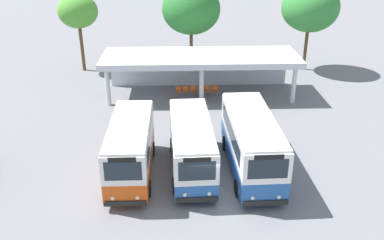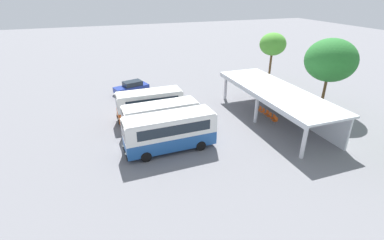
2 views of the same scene
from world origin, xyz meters
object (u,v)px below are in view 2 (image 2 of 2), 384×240
waiting_chair_fourth_seat (269,115)px  city_bus_middle_cream (170,131)px  waiting_chair_second_from_end (263,111)px  city_bus_second_in_row (161,117)px  waiting_chair_fifth_seat (273,118)px  waiting_chair_end_by_column (260,109)px  waiting_chair_far_end_seat (275,120)px  city_bus_nearest_orange (150,104)px  waiting_chair_middle_seat (267,113)px  parked_car_flank (132,87)px

waiting_chair_fourth_seat → city_bus_middle_cream: bearing=-79.0°
city_bus_middle_cream → waiting_chair_second_from_end: 12.22m
city_bus_second_in_row → waiting_chair_fifth_seat: city_bus_second_in_row is taller
waiting_chair_end_by_column → waiting_chair_far_end_seat: bearing=-0.5°
waiting_chair_fourth_seat → waiting_chair_far_end_seat: bearing=-5.0°
waiting_chair_second_from_end → waiting_chair_far_end_seat: bearing=-1.1°
city_bus_middle_cream → waiting_chair_second_from_end: size_ratio=9.30×
city_bus_middle_cream → waiting_chair_fifth_seat: city_bus_middle_cream is taller
city_bus_nearest_orange → waiting_chair_end_by_column: bearing=77.6°
waiting_chair_end_by_column → waiting_chair_far_end_seat: (3.06, -0.03, 0.00)m
city_bus_middle_cream → waiting_chair_middle_seat: city_bus_middle_cream is taller
waiting_chair_fifth_seat → waiting_chair_end_by_column: bearing=-177.1°
waiting_chair_fifth_seat → city_bus_nearest_orange: bearing=-112.9°
city_bus_middle_cream → parked_car_flank: 15.87m
waiting_chair_fifth_seat → waiting_chair_middle_seat: bearing=-179.8°
city_bus_middle_cream → waiting_chair_fifth_seat: size_ratio=9.30×
city_bus_second_in_row → waiting_chair_fourth_seat: city_bus_second_in_row is taller
city_bus_nearest_orange → waiting_chair_middle_seat: bearing=72.2°
parked_car_flank → waiting_chair_fifth_seat: (14.16, 12.63, -0.31)m
waiting_chair_middle_seat → waiting_chair_far_end_seat: (1.84, -0.15, 0.00)m
city_bus_nearest_orange → parked_car_flank: 9.15m
waiting_chair_far_end_seat → waiting_chair_fourth_seat: bearing=175.0°
waiting_chair_fifth_seat → waiting_chair_far_end_seat: (0.61, -0.15, 0.00)m
city_bus_nearest_orange → city_bus_second_in_row: bearing=6.3°
parked_car_flank → city_bus_nearest_orange: bearing=3.7°
city_bus_second_in_row → city_bus_middle_cream: 3.37m
waiting_chair_end_by_column → waiting_chair_second_from_end: (0.61, 0.02, 0.00)m
waiting_chair_fourth_seat → waiting_chair_end_by_column: bearing=-177.5°
city_bus_middle_cream → waiting_chair_far_end_seat: 11.71m
city_bus_second_in_row → city_bus_middle_cream: bearing=-1.1°
waiting_chair_fourth_seat → waiting_chair_far_end_seat: same height
parked_car_flank → waiting_chair_end_by_column: 17.14m
waiting_chair_middle_seat → waiting_chair_fourth_seat: 0.61m
waiting_chair_second_from_end → waiting_chair_middle_seat: 0.62m
waiting_chair_second_from_end → waiting_chair_fourth_seat: (1.23, 0.06, 0.00)m
waiting_chair_far_end_seat → city_bus_second_in_row: bearing=-101.4°
parked_car_flank → waiting_chair_middle_seat: parked_car_flank is taller
city_bus_middle_cream → waiting_chair_fourth_seat: bearing=101.0°
city_bus_nearest_orange → waiting_chair_far_end_seat: size_ratio=8.08×
city_bus_nearest_orange → waiting_chair_end_by_column: 12.27m
waiting_chair_fifth_seat → city_bus_second_in_row: bearing=-98.4°
parked_car_flank → waiting_chair_fourth_seat: bearing=42.9°
city_bus_nearest_orange → parked_car_flank: size_ratio=1.43×
waiting_chair_second_from_end → waiting_chair_far_end_seat: (2.45, -0.05, 0.00)m
waiting_chair_fifth_seat → waiting_chair_far_end_seat: 0.63m
city_bus_nearest_orange → waiting_chair_second_from_end: city_bus_nearest_orange is taller
city_bus_nearest_orange → waiting_chair_end_by_column: (2.63, 11.93, -1.24)m
waiting_chair_end_by_column → waiting_chair_middle_seat: bearing=5.5°
waiting_chair_middle_seat → waiting_chair_fourth_seat: (0.61, -0.04, 0.00)m
waiting_chair_middle_seat → waiting_chair_fourth_seat: same height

